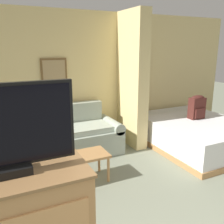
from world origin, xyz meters
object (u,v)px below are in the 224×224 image
(bed, at_px, (194,133))
(coffee_table, at_px, (81,158))
(backpack, at_px, (197,107))
(tv, at_px, (6,131))
(couch, at_px, (63,138))

(bed, bearing_deg, coffee_table, -172.36)
(coffee_table, relative_size, backpack, 1.68)
(tv, distance_m, backpack, 4.22)
(backpack, bearing_deg, tv, -149.62)
(tv, bearing_deg, bed, 30.18)
(coffee_table, height_order, bed, bed)
(bed, height_order, backpack, backpack)
(backpack, bearing_deg, coffee_table, -170.97)
(bed, bearing_deg, tv, -149.82)
(tv, bearing_deg, backpack, 30.38)
(bed, distance_m, backpack, 0.52)
(couch, distance_m, coffee_table, 1.02)
(couch, xyz_separation_m, tv, (-1.01, -2.72, 1.15))
(couch, height_order, tv, tv)
(bed, bearing_deg, backpack, 36.43)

